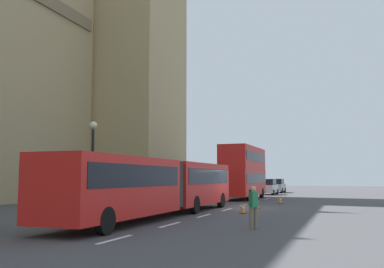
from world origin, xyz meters
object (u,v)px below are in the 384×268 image
Objects in this scene: traffic_cone_east at (280,200)px; street_lamp at (93,160)px; pedestrian_near_cones at (253,206)px; articulated_bus at (161,183)px; sedan_trailing at (277,186)px; double_decker_bus at (243,170)px; sedan_lead at (268,187)px; traffic_cone_west at (243,208)px; traffic_cone_middle at (257,205)px.

street_lamp reaches higher than traffic_cone_east.
street_lamp reaches higher than pedestrian_near_cones.
traffic_cone_east is (13.65, -4.19, -1.46)m from articulated_bus.
articulated_bus reaches higher than sedan_trailing.
double_decker_bus is 15.91× the size of traffic_cone_east.
double_decker_bus reaches higher than sedan_lead.
sedan_lead reaches higher than traffic_cone_west.
traffic_cone_east is 0.11× the size of street_lamp.
sedan_lead is 1.00× the size of sedan_trailing.
articulated_bus is at bearing -94.88° from street_lamp.
double_decker_bus reaches higher than traffic_cone_west.
sedan_trailing is 7.59× the size of traffic_cone_west.
street_lamp is at bearing 68.23° from pedestrian_near_cones.
sedan_lead is 30.28m from street_lamp.
sedan_lead is at bearing 13.23° from traffic_cone_east.
traffic_cone_east is (6.67, -0.52, 0.00)m from traffic_cone_middle.
double_decker_bus is 23.37m from pedestrian_near_cones.
sedan_trailing is (37.36, -0.24, -0.83)m from articulated_bus.
double_decker_bus is 15.91× the size of traffic_cone_west.
sedan_lead is at bearing 9.05° from pedestrian_near_cones.
pedestrian_near_cones is at bearing -172.43° from sedan_trailing.
traffic_cone_west is at bearing 178.80° from traffic_cone_middle.
sedan_trailing is at bearing 6.44° from traffic_cone_middle.
sedan_trailing is 41.41m from pedestrian_near_cones.
sedan_trailing reaches higher than pedestrian_near_cones.
traffic_cone_west is (-15.54, -3.60, -2.43)m from double_decker_bus.
pedestrian_near_cones reaches higher than traffic_cone_middle.
sedan_lead reaches higher than traffic_cone_east.
double_decker_bus is 2.10× the size of sedan_trailing.
pedestrian_near_cones is at bearing -122.92° from articulated_bus.
street_lamp is (-18.52, 4.50, 0.35)m from double_decker_bus.
traffic_cone_west is (3.36, -3.60, -1.46)m from articulated_bus.
articulated_bus is at bearing 133.03° from traffic_cone_west.
traffic_cone_east is at bearing -170.55° from sedan_trailing.
sedan_lead reaches higher than pedestrian_near_cones.
traffic_cone_middle is at bearing -1.20° from traffic_cone_west.
traffic_cone_middle is 0.11× the size of street_lamp.
articulated_bus reaches higher than traffic_cone_middle.
street_lamp is at bearing 128.88° from traffic_cone_middle.
double_decker_bus is 5.46× the size of pedestrian_near_cones.
traffic_cone_west is 0.11× the size of street_lamp.
sedan_lead is 7.59× the size of traffic_cone_middle.
traffic_cone_west is (-34.01, -3.35, -0.63)m from sedan_trailing.
double_decker_bus is 7.14m from traffic_cone_east.
double_decker_bus is at bearing -13.67° from street_lamp.
traffic_cone_east is (-5.25, -4.19, -2.43)m from double_decker_bus.
traffic_cone_west is 1.00× the size of traffic_cone_middle.
sedan_trailing is (7.16, 0.06, 0.00)m from sedan_lead.
articulated_bus is 30.90× the size of traffic_cone_east.
articulated_bus is 30.90× the size of traffic_cone_middle.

